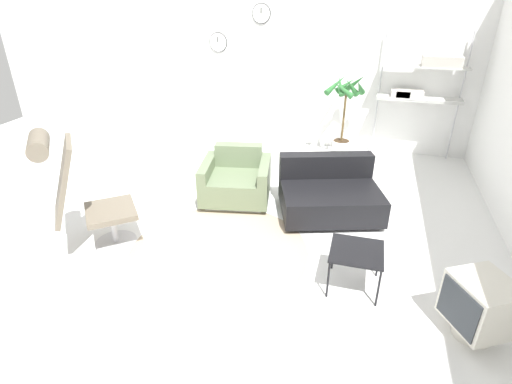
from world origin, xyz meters
TOP-DOWN VIEW (x-y plane):
  - ground_plane at (0.00, 0.00)m, footprint 12.00×12.00m
  - wall_back at (-0.00, 3.23)m, footprint 12.00×0.09m
  - round_rug at (-0.07, -0.36)m, footprint 1.92×1.92m
  - lounge_chair at (-1.44, -0.71)m, footprint 0.98×0.94m
  - armchair_red at (-0.26, 0.83)m, footprint 0.99×0.94m
  - couch_low at (0.95, 0.79)m, footprint 1.40×1.23m
  - side_table at (1.35, -0.56)m, footprint 0.47×0.47m
  - crt_television at (2.31, -0.90)m, footprint 0.59×0.60m
  - potted_plant at (0.94, 2.74)m, footprint 0.66×0.61m
  - shelf_unit at (2.04, 3.00)m, footprint 1.27×0.28m

SIDE VIEW (x-z plane):
  - ground_plane at x=0.00m, z-range 0.00..0.00m
  - round_rug at x=-0.07m, z-range 0.00..0.01m
  - couch_low at x=0.95m, z-range -0.09..0.57m
  - armchair_red at x=-0.26m, z-range -0.08..0.59m
  - crt_television at x=2.31m, z-range 0.03..0.56m
  - side_table at x=1.35m, z-range 0.17..0.57m
  - potted_plant at x=0.94m, z-range 0.00..1.38m
  - lounge_chair at x=-1.44m, z-range 0.10..1.42m
  - shelf_unit at x=2.04m, z-range 0.25..2.23m
  - wall_back at x=0.00m, z-range 0.00..2.80m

